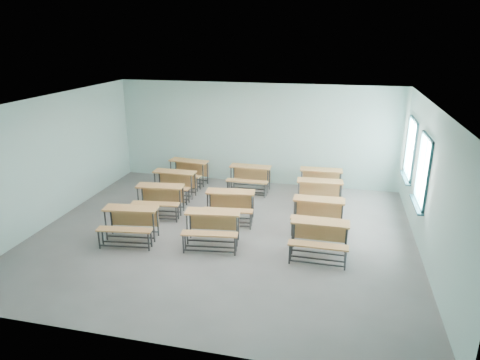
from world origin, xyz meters
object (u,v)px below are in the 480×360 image
object	(u,v)px
desk_unit_r0c0	(130,220)
desk_unit_r3c0	(187,169)
desk_unit_r3c2	(321,178)
desk_unit_r1c0	(159,196)
desk_unit_r1c2	(318,210)
desk_unit_r2c0	(174,181)
desk_unit_r0c1	(212,223)
desk_unit_r3c1	(250,175)
desk_unit_r0c2	(319,234)
desk_unit_r1c1	(230,202)
desk_unit_r2c2	(320,190)

from	to	relation	value
desk_unit_r0c0	desk_unit_r3c0	distance (m)	4.03
desk_unit_r3c2	desk_unit_r1c0	bearing A→B (deg)	-151.74
desk_unit_r0c0	desk_unit_r1c2	world-z (taller)	same
desk_unit_r2c0	desk_unit_r3c0	bearing A→B (deg)	90.52
desk_unit_r0c1	desk_unit_r1c0	size ratio (longest dim) A/B	1.01
desk_unit_r0c0	desk_unit_r3c0	world-z (taller)	same
desk_unit_r1c2	desk_unit_r2c0	size ratio (longest dim) A/B	1.00
desk_unit_r1c0	desk_unit_r1c2	bearing A→B (deg)	-7.19
desk_unit_r3c0	desk_unit_r3c1	bearing A→B (deg)	3.44
desk_unit_r0c1	desk_unit_r1c0	xyz separation A→B (m)	(-1.88, 1.37, 0.00)
desk_unit_r0c1	desk_unit_r0c2	distance (m)	2.41
desk_unit_r0c2	desk_unit_r1c0	size ratio (longest dim) A/B	0.94
desk_unit_r3c0	desk_unit_r1c2	bearing A→B (deg)	-22.47
desk_unit_r1c2	desk_unit_r1c1	bearing A→B (deg)	179.50
desk_unit_r3c1	desk_unit_r1c2	bearing A→B (deg)	-46.23
desk_unit_r1c1	desk_unit_r2c0	xyz separation A→B (m)	(-2.04, 1.24, 0.00)
desk_unit_r0c2	desk_unit_r2c2	distance (m)	2.75
desk_unit_r0c1	desk_unit_r1c2	bearing A→B (deg)	22.28
desk_unit_r2c2	desk_unit_r3c1	world-z (taller)	same
desk_unit_r0c2	desk_unit_r2c0	world-z (taller)	same
desk_unit_r0c2	desk_unit_r1c0	distance (m)	4.51
desk_unit_r2c0	desk_unit_r2c2	distance (m)	4.24
desk_unit_r1c0	desk_unit_r2c2	world-z (taller)	same
desk_unit_r0c1	desk_unit_r3c0	distance (m)	4.28
desk_unit_r0c0	desk_unit_r1c1	world-z (taller)	same
desk_unit_r2c0	desk_unit_r0c0	bearing A→B (deg)	-88.50
desk_unit_r3c0	desk_unit_r3c1	size ratio (longest dim) A/B	1.08
desk_unit_r2c0	desk_unit_r1c0	bearing A→B (deg)	-85.29
desk_unit_r2c2	desk_unit_r3c0	world-z (taller)	same
desk_unit_r0c2	desk_unit_r1c2	bearing A→B (deg)	94.56
desk_unit_r1c2	desk_unit_r3c2	bearing A→B (deg)	92.28
desk_unit_r2c0	desk_unit_r3c0	xyz separation A→B (m)	(0.00, 1.19, 0.00)
desk_unit_r0c1	desk_unit_r3c2	size ratio (longest dim) A/B	1.05
desk_unit_r3c0	desk_unit_r3c2	world-z (taller)	same
desk_unit_r1c0	desk_unit_r3c0	xyz separation A→B (m)	(-0.09, 2.43, 0.00)
desk_unit_r0c2	desk_unit_r3c0	distance (m)	5.80
desk_unit_r1c0	desk_unit_r3c0	distance (m)	2.43
desk_unit_r0c0	desk_unit_r0c1	distance (m)	1.94
desk_unit_r3c1	desk_unit_r3c2	size ratio (longest dim) A/B	0.98
desk_unit_r0c0	desk_unit_r3c1	size ratio (longest dim) A/B	1.08
desk_unit_r2c2	desk_unit_r3c0	bearing A→B (deg)	162.49
desk_unit_r2c0	desk_unit_r3c2	bearing A→B (deg)	16.47
desk_unit_r1c0	desk_unit_r2c0	distance (m)	1.25
desk_unit_r0c2	desk_unit_r3c0	xyz separation A→B (m)	(-4.38, 3.80, 0.00)
desk_unit_r1c0	desk_unit_r3c2	world-z (taller)	same
desk_unit_r0c1	desk_unit_r1c0	bearing A→B (deg)	136.41
desk_unit_r1c1	desk_unit_r2c2	size ratio (longest dim) A/B	1.03
desk_unit_r2c2	desk_unit_r0c1	bearing A→B (deg)	-133.08
desk_unit_r0c1	desk_unit_r2c2	size ratio (longest dim) A/B	1.04
desk_unit_r0c0	desk_unit_r0c1	xyz separation A→B (m)	(1.93, 0.23, 0.00)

